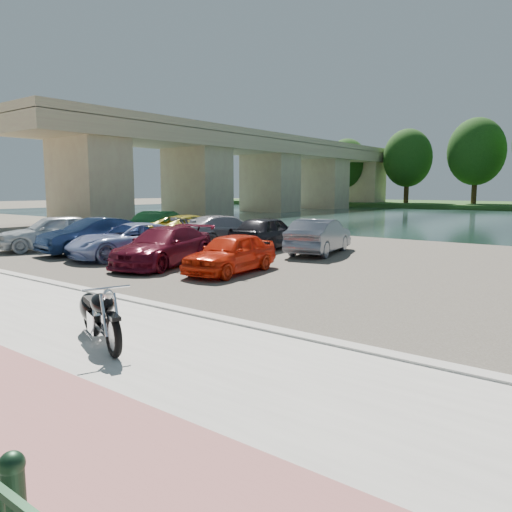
{
  "coord_description": "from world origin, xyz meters",
  "views": [
    {
      "loc": [
        6.75,
        -5.17,
        2.68
      ],
      "look_at": [
        -0.39,
        3.98,
        1.1
      ],
      "focal_mm": 35.0,
      "sensor_mm": 36.0,
      "label": 1
    }
  ],
  "objects_px": {
    "car_0": "(53,232)",
    "car_2": "(131,241)",
    "car_1": "(94,236)",
    "motorcycle": "(97,314)"
  },
  "relations": [
    {
      "from": "car_0",
      "to": "car_2",
      "type": "height_order",
      "value": "car_0"
    },
    {
      "from": "motorcycle",
      "to": "car_2",
      "type": "bearing_deg",
      "value": 160.38
    },
    {
      "from": "car_2",
      "to": "car_0",
      "type": "bearing_deg",
      "value": -160.98
    },
    {
      "from": "car_1",
      "to": "car_2",
      "type": "distance_m",
      "value": 2.32
    },
    {
      "from": "motorcycle",
      "to": "car_1",
      "type": "height_order",
      "value": "car_1"
    },
    {
      "from": "car_1",
      "to": "car_2",
      "type": "relative_size",
      "value": 0.91
    },
    {
      "from": "motorcycle",
      "to": "car_1",
      "type": "relative_size",
      "value": 0.51
    },
    {
      "from": "car_1",
      "to": "car_2",
      "type": "xyz_separation_m",
      "value": [
        2.32,
        0.05,
        -0.05
      ]
    },
    {
      "from": "car_0",
      "to": "car_1",
      "type": "distance_m",
      "value": 2.45
    },
    {
      "from": "car_0",
      "to": "car_2",
      "type": "xyz_separation_m",
      "value": [
        4.75,
        0.41,
        -0.1
      ]
    }
  ]
}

